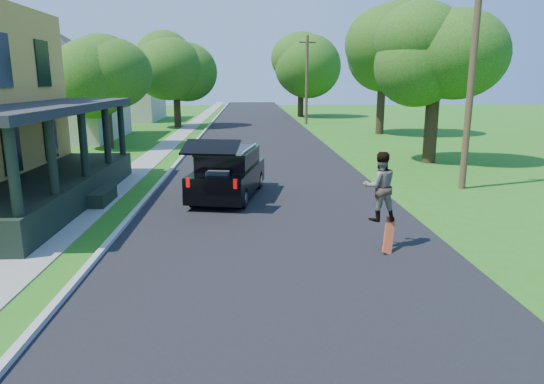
{
  "coord_description": "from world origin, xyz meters",
  "views": [
    {
      "loc": [
        -0.72,
        -9.15,
        3.81
      ],
      "look_at": [
        -0.12,
        3.0,
        1.01
      ],
      "focal_mm": 32.0,
      "sensor_mm": 36.0,
      "label": 1
    }
  ],
  "objects_px": {
    "utility_pole_near": "(472,78)",
    "black_suv": "(228,173)",
    "tree_right_near": "(436,47)",
    "skateboarder": "(380,186)"
  },
  "relations": [
    {
      "from": "utility_pole_near",
      "to": "black_suv",
      "type": "bearing_deg",
      "value": -160.22
    },
    {
      "from": "black_suv",
      "to": "tree_right_near",
      "type": "xyz_separation_m",
      "value": [
        9.23,
        6.64,
        4.47
      ]
    },
    {
      "from": "black_suv",
      "to": "utility_pole_near",
      "type": "relative_size",
      "value": 0.64
    },
    {
      "from": "skateboarder",
      "to": "black_suv",
      "type": "bearing_deg",
      "value": -58.51
    },
    {
      "from": "skateboarder",
      "to": "tree_right_near",
      "type": "distance_m",
      "value": 13.62
    },
    {
      "from": "tree_right_near",
      "to": "skateboarder",
      "type": "bearing_deg",
      "value": -115.15
    },
    {
      "from": "black_suv",
      "to": "skateboarder",
      "type": "bearing_deg",
      "value": -43.74
    },
    {
      "from": "black_suv",
      "to": "skateboarder",
      "type": "xyz_separation_m",
      "value": [
        3.67,
        -5.19,
        0.64
      ]
    },
    {
      "from": "black_suv",
      "to": "utility_pole_near",
      "type": "height_order",
      "value": "utility_pole_near"
    },
    {
      "from": "tree_right_near",
      "to": "black_suv",
      "type": "bearing_deg",
      "value": -144.27
    }
  ]
}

